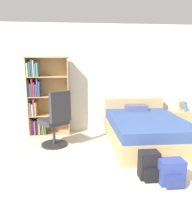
{
  "coord_description": "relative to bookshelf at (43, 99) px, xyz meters",
  "views": [
    {
      "loc": [
        -1.09,
        -2.21,
        1.69
      ],
      "look_at": [
        -0.69,
        1.98,
        0.74
      ],
      "focal_mm": 35.0,
      "sensor_mm": 36.0,
      "label": 1
    }
  ],
  "objects": [
    {
      "name": "ground_plane",
      "position": [
        1.87,
        -2.97,
        -0.87
      ],
      "size": [
        14.0,
        14.0,
        0.0
      ],
      "primitive_type": "plane",
      "color": "beige"
    },
    {
      "name": "wall_back",
      "position": [
        1.87,
        0.26,
        0.43
      ],
      "size": [
        9.0,
        0.06,
        2.6
      ],
      "color": "silver",
      "rests_on": "ground_plane"
    },
    {
      "name": "bookshelf",
      "position": [
        0.0,
        0.0,
        0.0
      ],
      "size": [
        0.95,
        0.33,
        1.82
      ],
      "color": "tan",
      "rests_on": "ground_plane"
    },
    {
      "name": "bed",
      "position": [
        2.23,
        -0.86,
        -0.57
      ],
      "size": [
        1.47,
        2.07,
        0.83
      ],
      "color": "tan",
      "rests_on": "ground_plane"
    },
    {
      "name": "office_chair",
      "position": [
        0.37,
        -0.87,
        -0.33
      ],
      "size": [
        0.7,
        0.72,
        1.16
      ],
      "color": "#232326",
      "rests_on": "ground_plane"
    },
    {
      "name": "nightstand",
      "position": [
        3.38,
        -0.03,
        -0.61
      ],
      "size": [
        0.49,
        0.42,
        0.51
      ],
      "color": "tan",
      "rests_on": "ground_plane"
    },
    {
      "name": "table_lamp",
      "position": [
        3.36,
        0.0,
        0.05
      ],
      "size": [
        0.23,
        0.23,
        0.52
      ],
      "color": "tan",
      "rests_on": "nightstand"
    },
    {
      "name": "water_bottle",
      "position": [
        3.47,
        -0.13,
        -0.25
      ],
      "size": [
        0.07,
        0.07,
        0.22
      ],
      "color": "teal",
      "rests_on": "nightstand"
    },
    {
      "name": "backpack_blue",
      "position": [
        2.11,
        -2.46,
        -0.7
      ],
      "size": [
        0.35,
        0.29,
        0.36
      ],
      "color": "navy",
      "rests_on": "ground_plane"
    },
    {
      "name": "backpack_black",
      "position": [
        1.84,
        -2.28,
        -0.67
      ],
      "size": [
        0.28,
        0.29,
        0.42
      ],
      "color": "black",
      "rests_on": "ground_plane"
    }
  ]
}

